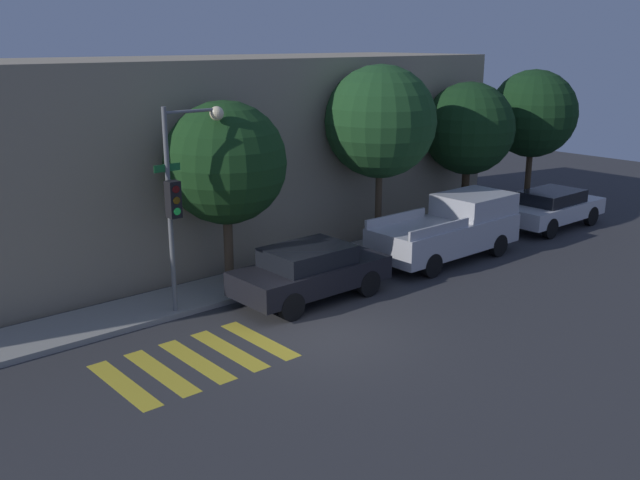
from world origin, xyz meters
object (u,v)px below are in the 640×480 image
Objects in this scene: tree_midblock at (380,122)px; pickup_truck at (451,228)px; tree_behind_truck at (533,114)px; traffic_light_pole at (182,182)px; tree_far_end at (469,129)px; sedan_near_corner at (310,271)px; sedan_middle at (552,207)px; tree_near_corner at (226,163)px.

pickup_truck is at bearing -67.60° from tree_midblock.
tree_behind_truck is (7.71, 2.31, 2.92)m from pickup_truck.
traffic_light_pole is 12.50m from tree_far_end.
traffic_light_pole reaches higher than sedan_near_corner.
pickup_truck is at bearing -163.31° from tree_behind_truck.
tree_far_end is 0.94× the size of tree_behind_truck.
tree_far_end is at bearing 0.00° from tree_midblock.
traffic_light_pole is 1.17× the size of sedan_middle.
tree_behind_truck reaches higher than sedan_middle.
tree_midblock is at bearing 25.29° from sedan_near_corner.
traffic_light_pole is at bearing -151.79° from tree_near_corner.
tree_behind_truck is at bearing 9.68° from sedan_near_corner.
pickup_truck is 5.83m from sedan_middle.
traffic_light_pole is at bearing 157.01° from sedan_near_corner.
traffic_light_pole is 1.00× the size of tree_near_corner.
tree_near_corner is 0.93× the size of tree_behind_truck.
tree_behind_truck is at bearing 16.69° from pickup_truck.
traffic_light_pole is 1.00× the size of pickup_truck.
tree_near_corner reaches higher than sedan_middle.
tree_midblock is at bearing 0.00° from tree_near_corner.
sedan_near_corner is 0.83× the size of tree_near_corner.
traffic_light_pole is at bearing 175.05° from sedan_middle.
pickup_truck is 7.70m from tree_near_corner.
sedan_middle is at bearing -129.09° from tree_behind_truck.
sedan_near_corner is at bearing -180.00° from sedan_middle.
sedan_near_corner is 0.77× the size of tree_behind_truck.
pickup_truck is 5.05m from tree_far_end.
sedan_near_corner is 0.81× the size of tree_far_end.
tree_behind_truck reaches higher than traffic_light_pole.
pickup_truck is at bearing -180.00° from sedan_middle.
pickup_truck is 1.00× the size of tree_near_corner.
tree_far_end reaches higher than sedan_near_corner.
tree_near_corner is at bearing 180.00° from tree_midblock.
pickup_truck is 0.93× the size of tree_behind_truck.
tree_behind_truck is (4.08, 0.00, 0.27)m from tree_far_end.
tree_behind_truck reaches higher than sedan_near_corner.
pickup_truck is at bearing -147.47° from tree_far_end.
tree_behind_truck is (8.66, 0.00, -0.31)m from tree_midblock.
sedan_middle is (11.67, 0.00, -0.03)m from sedan_near_corner.
tree_behind_truck reaches higher than pickup_truck.
traffic_light_pole reaches higher than sedan_middle.
tree_near_corner is 0.87× the size of tree_midblock.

